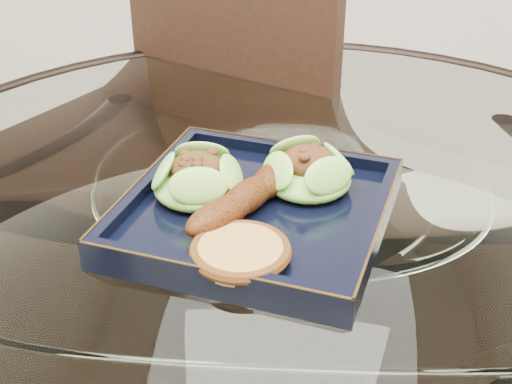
# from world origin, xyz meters

# --- Properties ---
(dining_table) EXTENTS (1.13, 1.13, 0.77)m
(dining_table) POSITION_xyz_m (-0.00, -0.00, 0.60)
(dining_table) COLOR white
(dining_table) RESTS_ON ground
(dining_chair) EXTENTS (0.53, 0.53, 0.93)m
(dining_chair) POSITION_xyz_m (-0.18, 0.30, 0.52)
(dining_chair) COLOR black
(dining_chair) RESTS_ON ground
(navy_plate) EXTENTS (0.32, 0.32, 0.02)m
(navy_plate) POSITION_xyz_m (-0.03, -0.04, 0.77)
(navy_plate) COLOR black
(navy_plate) RESTS_ON dining_table
(lettuce_wrap_left) EXTENTS (0.12, 0.12, 0.04)m
(lettuce_wrap_left) POSITION_xyz_m (-0.10, -0.02, 0.80)
(lettuce_wrap_left) COLOR #6AAC32
(lettuce_wrap_left) RESTS_ON navy_plate
(lettuce_wrap_right) EXTENTS (0.11, 0.11, 0.03)m
(lettuce_wrap_right) POSITION_xyz_m (0.02, 0.01, 0.80)
(lettuce_wrap_right) COLOR #5EAB31
(lettuce_wrap_right) RESTS_ON navy_plate
(roasted_plantain) EXTENTS (0.11, 0.17, 0.03)m
(roasted_plantain) POSITION_xyz_m (-0.04, -0.04, 0.80)
(roasted_plantain) COLOR #5D2709
(roasted_plantain) RESTS_ON navy_plate
(crumb_patty) EXTENTS (0.09, 0.09, 0.02)m
(crumb_patty) POSITION_xyz_m (-0.04, -0.13, 0.79)
(crumb_patty) COLOR #C08E40
(crumb_patty) RESTS_ON navy_plate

